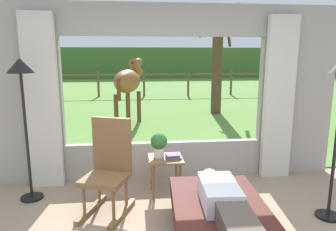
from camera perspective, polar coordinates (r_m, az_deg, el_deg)
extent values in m
cube|color=#9E998E|center=(4.75, -25.80, 3.22)|extent=(1.15, 0.12, 2.55)
cube|color=#9E998E|center=(5.11, 22.64, 3.96)|extent=(1.15, 0.12, 2.55)
cube|color=#9E998E|center=(4.73, -0.62, -8.16)|extent=(2.90, 0.12, 0.55)
cube|color=#9E998E|center=(4.49, -0.68, 17.37)|extent=(2.90, 0.12, 0.45)
cube|color=beige|center=(4.52, -22.30, 2.19)|extent=(0.44, 0.10, 2.40)
cube|color=beige|center=(4.84, 19.88, 2.90)|extent=(0.44, 0.10, 2.40)
cube|color=#568438|center=(15.46, -4.65, 4.37)|extent=(36.00, 21.68, 0.02)
cube|color=#43692E|center=(25.19, -5.39, 9.70)|extent=(36.00, 2.00, 2.40)
cube|color=#471E19|center=(3.06, 10.16, -18.67)|extent=(1.01, 1.75, 0.18)
cube|color=silver|center=(3.09, 9.49, -14.10)|extent=(0.38, 0.62, 0.22)
cube|color=#4C4238|center=(2.60, 13.26, -19.99)|extent=(0.32, 0.70, 0.18)
sphere|color=tan|center=(3.43, 7.71, -11.38)|extent=(0.20, 0.20, 0.20)
cube|color=brown|center=(3.68, -11.59, -11.45)|extent=(0.62, 0.62, 0.06)
cube|color=brown|center=(3.74, -10.36, -5.48)|extent=(0.47, 0.23, 0.68)
cube|color=brown|center=(3.94, -14.07, -16.55)|extent=(0.30, 0.66, 0.06)
cube|color=brown|center=(3.78, -8.49, -17.61)|extent=(0.30, 0.66, 0.06)
cylinder|color=brown|center=(3.70, -15.33, -14.98)|extent=(0.04, 0.04, 0.38)
cylinder|color=brown|center=(3.55, -10.10, -15.95)|extent=(0.04, 0.04, 0.38)
cylinder|color=brown|center=(3.98, -12.67, -12.89)|extent=(0.04, 0.04, 0.38)
cylinder|color=brown|center=(3.84, -7.77, -13.66)|extent=(0.04, 0.04, 0.38)
cube|color=brown|center=(4.06, -0.47, -8.04)|extent=(0.44, 0.44, 0.03)
cylinder|color=brown|center=(3.98, -2.70, -12.46)|extent=(0.04, 0.04, 0.49)
cylinder|color=brown|center=(4.02, 2.26, -12.25)|extent=(0.04, 0.04, 0.49)
cylinder|color=brown|center=(4.30, -2.99, -10.64)|extent=(0.04, 0.04, 0.49)
cylinder|color=brown|center=(4.33, 1.58, -10.47)|extent=(0.04, 0.04, 0.49)
cylinder|color=silver|center=(4.09, -1.68, -6.81)|extent=(0.14, 0.14, 0.12)
sphere|color=#2D6B2D|center=(4.04, -1.69, -4.79)|extent=(0.22, 0.22, 0.22)
cube|color=#337247|center=(4.01, 1.03, -7.83)|extent=(0.20, 0.15, 0.03)
cube|color=#59336B|center=(4.00, 0.84, -7.43)|extent=(0.18, 0.16, 0.03)
cylinder|color=black|center=(4.51, -23.91, -13.72)|extent=(0.28, 0.28, 0.03)
cylinder|color=black|center=(4.25, -24.76, -3.86)|extent=(0.04, 0.04, 1.63)
cone|color=black|center=(4.13, -25.80, 8.36)|extent=(0.32, 0.32, 0.18)
cylinder|color=black|center=(4.17, 27.56, -16.17)|extent=(0.28, 0.28, 0.03)
cylinder|color=black|center=(3.88, 28.64, -5.39)|extent=(0.04, 0.04, 1.65)
ellipsoid|color=brown|center=(8.06, -7.55, 6.33)|extent=(0.94, 1.36, 0.60)
cylinder|color=brown|center=(8.68, -6.01, 8.77)|extent=(0.45, 0.65, 0.53)
ellipsoid|color=brown|center=(8.90, -5.51, 9.80)|extent=(0.35, 0.52, 0.24)
cube|color=#593319|center=(8.60, -6.19, 8.93)|extent=(0.22, 0.43, 0.32)
cylinder|color=#593319|center=(7.52, -9.14, 4.79)|extent=(0.13, 0.13, 0.55)
cylinder|color=#593319|center=(8.60, -7.44, 1.76)|extent=(0.11, 0.11, 0.85)
cylinder|color=#593319|center=(8.49, -5.42, 1.68)|extent=(0.11, 0.11, 0.85)
cylinder|color=#593319|center=(7.83, -9.59, 0.77)|extent=(0.11, 0.11, 0.85)
cylinder|color=#593319|center=(7.71, -7.40, 0.67)|extent=(0.11, 0.11, 0.85)
cylinder|color=#4C3823|center=(9.72, 9.08, 8.46)|extent=(0.32, 0.32, 2.76)
cylinder|color=#47331E|center=(9.68, 11.23, 13.92)|extent=(0.43, 0.85, 0.50)
cylinder|color=#47331E|center=(9.87, 6.62, 17.20)|extent=(0.49, 0.84, 1.08)
cylinder|color=#47331E|center=(10.21, 10.20, 17.08)|extent=(0.91, 0.64, 0.97)
cylinder|color=brown|center=(14.86, -28.38, 4.96)|extent=(0.10, 0.10, 1.10)
cylinder|color=brown|center=(14.23, -20.87, 5.35)|extent=(0.10, 0.10, 1.10)
cylinder|color=brown|center=(13.86, -12.81, 5.67)|extent=(0.10, 0.10, 1.10)
cylinder|color=brown|center=(13.78, -4.48, 5.88)|extent=(0.10, 0.10, 1.10)
cylinder|color=brown|center=(13.99, 3.78, 5.97)|extent=(0.10, 0.10, 1.10)
cylinder|color=brown|center=(14.47, 11.64, 5.94)|extent=(0.10, 0.10, 1.10)
cylinder|color=brown|center=(15.21, 18.87, 5.81)|extent=(0.10, 0.10, 1.10)
cylinder|color=brown|center=(16.16, 25.34, 5.62)|extent=(0.10, 0.10, 1.10)
cube|color=brown|center=(13.75, -4.51, 7.54)|extent=(16.00, 0.06, 0.08)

